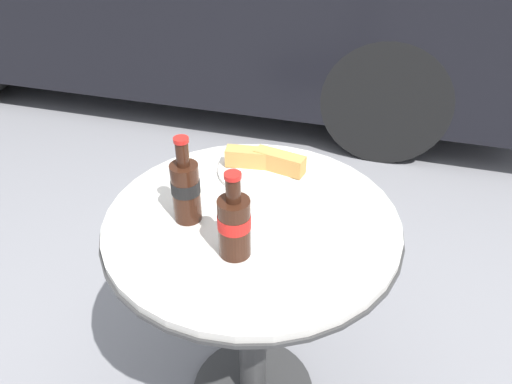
# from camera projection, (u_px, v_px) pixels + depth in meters

# --- Properties ---
(bistro_table) EXTENTS (0.73, 0.73, 0.72)m
(bistro_table) POSITION_uv_depth(u_px,v_px,m) (252.00, 269.00, 1.31)
(bistro_table) COLOR #333333
(bistro_table) RESTS_ON ground_plane
(cola_bottle_left) EXTENTS (0.07, 0.07, 0.21)m
(cola_bottle_left) POSITION_uv_depth(u_px,v_px,m) (235.00, 224.00, 1.05)
(cola_bottle_left) COLOR #33190F
(cola_bottle_left) RESTS_ON bistro_table
(cola_bottle_right) EXTENTS (0.07, 0.07, 0.22)m
(cola_bottle_right) POSITION_uv_depth(u_px,v_px,m) (186.00, 188.00, 1.15)
(cola_bottle_right) COLOR #33190F
(cola_bottle_right) RESTS_ON bistro_table
(lunch_plate_near) EXTENTS (0.25, 0.25, 0.07)m
(lunch_plate_near) POSITION_uv_depth(u_px,v_px,m) (264.00, 166.00, 1.36)
(lunch_plate_near) COLOR silver
(lunch_plate_near) RESTS_ON bistro_table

